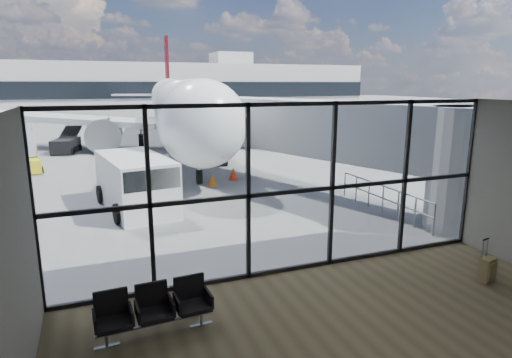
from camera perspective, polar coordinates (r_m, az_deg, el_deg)
ground at (r=50.16m, az=-15.49°, el=6.52°), size 220.00×220.00×0.00m
lounge_shell at (r=7.15m, az=21.76°, el=-6.97°), size 12.02×8.01×4.51m
glass_curtain_wall at (r=11.09m, az=4.77°, el=-1.45°), size 12.10×0.12×4.50m
jet_bridge at (r=19.43m, az=8.89°, el=6.04°), size 8.00×16.50×4.33m
apron_railing at (r=17.25m, az=16.55°, el=-2.07°), size 0.06×5.46×1.11m
far_terminal at (r=71.79m, az=-17.94°, el=11.45°), size 80.00×12.20×11.00m
tree_5 at (r=82.35m, az=-28.70°, el=11.77°), size 6.27×6.27×9.03m
seating_row at (r=9.17m, az=-13.51°, el=-16.23°), size 2.30×0.76×1.02m
suitcase at (r=12.50m, az=28.48°, el=-10.57°), size 0.46×0.38×1.12m
airliner at (r=36.43m, az=-10.43°, el=9.58°), size 34.23×39.82×10.28m
service_van at (r=17.59m, az=-15.69°, el=-0.46°), size 3.01×5.20×2.14m
belt_loader at (r=34.14m, az=-23.97°, el=4.23°), size 2.19×4.03×1.77m
mobile_stairs at (r=27.75m, az=-28.44°, el=1.93°), size 2.04×3.28×2.16m
traffic_cone_a at (r=21.19m, az=-5.80°, el=-0.11°), size 0.43×0.43×0.61m
traffic_cone_b at (r=22.44m, az=-3.04°, el=0.73°), size 0.47×0.47×0.68m
traffic_cone_c at (r=28.29m, az=-3.80°, el=3.20°), size 0.47×0.47×0.67m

